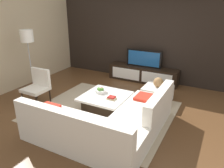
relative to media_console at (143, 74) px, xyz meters
name	(u,v)px	position (x,y,z in m)	size (l,w,h in m)	color
ground_plane	(107,112)	(0.00, -2.40, -0.25)	(14.00, 14.00, 0.00)	brown
feature_wall_back	(148,37)	(0.00, 0.30, 1.15)	(6.40, 0.12, 2.80)	black
side_wall_left	(13,41)	(-3.20, -2.20, 1.15)	(0.12, 5.20, 2.80)	#C6B28E
area_rug	(103,111)	(-0.10, -2.40, -0.24)	(3.14, 2.68, 0.01)	tan
media_console	(143,74)	(0.00, 0.00, 0.00)	(2.24, 0.45, 0.50)	black
television	(144,58)	(0.00, 0.00, 0.52)	(1.15, 0.06, 0.54)	black
sectional_couch	(108,124)	(0.51, -3.25, 0.04)	(2.30, 2.37, 0.82)	white
coffee_table	(105,102)	(-0.10, -2.30, -0.05)	(1.04, 1.05, 0.38)	black
accent_chair_near	(38,84)	(-1.85, -2.71, 0.24)	(0.57, 0.54, 0.87)	black
floor_lamp	(27,40)	(-2.49, -2.30, 1.26)	(0.34, 0.34, 1.77)	#A5A5AA
ottoman	(157,94)	(0.86, -1.23, -0.05)	(0.70, 0.70, 0.40)	white
fruit_bowl	(101,91)	(-0.28, -2.20, 0.18)	(0.28, 0.28, 0.13)	silver
decorative_ball	(158,82)	(0.86, -1.23, 0.28)	(0.25, 0.25, 0.25)	#997247
book_stack	(112,98)	(0.13, -2.41, 0.16)	(0.21, 0.16, 0.06)	#CCB78C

